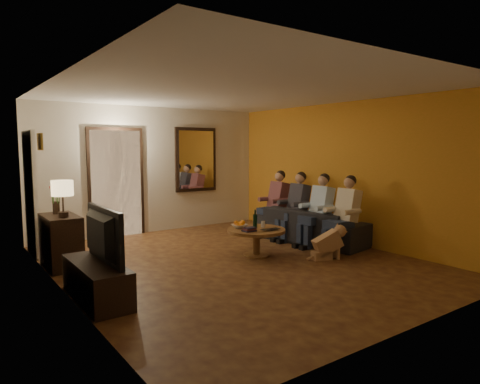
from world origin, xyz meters
TOP-DOWN VIEW (x-y plane):
  - floor at (0.00, 0.00)m, footprint 5.00×6.00m
  - ceiling at (0.00, 0.00)m, footprint 5.00×6.00m
  - back_wall at (0.00, 3.00)m, footprint 5.00×0.02m
  - front_wall at (0.00, -3.00)m, footprint 5.00×0.02m
  - left_wall at (-2.50, 0.00)m, footprint 0.02×6.00m
  - right_wall at (2.50, 0.00)m, footprint 0.02×6.00m
  - orange_accent at (2.49, 0.00)m, footprint 0.01×6.00m
  - kitchen_doorway at (-0.80, 2.98)m, footprint 1.00×0.06m
  - door_trim at (-0.80, 2.97)m, footprint 1.12×0.04m
  - fridge_glimpse at (-0.55, 2.98)m, footprint 0.45×0.03m
  - mirror_frame at (1.00, 2.96)m, footprint 1.00×0.05m
  - mirror_glass at (1.00, 2.93)m, footprint 0.86×0.02m
  - white_door at (-2.46, 2.30)m, footprint 0.06×0.85m
  - framed_art at (-2.47, 1.30)m, footprint 0.03×0.28m
  - art_canvas at (-2.46, 1.30)m, footprint 0.01×0.22m
  - dresser at (-2.25, 1.29)m, footprint 0.45×0.87m
  - table_lamp at (-2.25, 1.07)m, footprint 0.30×0.30m
  - flower_vase at (-2.25, 1.51)m, footprint 0.14×0.14m
  - tv_stand at (-2.25, -0.40)m, footprint 0.45×1.32m
  - tv at (-2.25, -0.40)m, footprint 1.11×0.15m
  - sofa at (1.98, 0.36)m, footprint 2.28×1.21m
  - person_a at (1.88, -0.54)m, footprint 0.60×0.40m
  - person_b at (1.88, 0.06)m, footprint 0.60×0.40m
  - person_c at (1.88, 0.66)m, footprint 0.60×0.40m
  - person_d at (1.88, 1.26)m, footprint 0.60×0.40m
  - dog at (1.29, -0.70)m, footprint 0.61×0.40m
  - coffee_table at (0.50, 0.12)m, footprint 1.21×1.21m
  - bowl at (0.32, 0.34)m, footprint 0.26×0.26m
  - oranges at (0.32, 0.34)m, footprint 0.20×0.20m
  - wine_bottle at (0.55, 0.22)m, footprint 0.07×0.07m
  - wine_glass at (0.68, 0.17)m, footprint 0.06×0.06m
  - book_stack at (0.28, 0.02)m, footprint 0.20×0.15m
  - laptop at (0.60, -0.16)m, footprint 0.34×0.23m

SIDE VIEW (x-z plane):
  - floor at x=0.00m, z-range -0.01..0.01m
  - tv_stand at x=-2.25m, z-range 0.00..0.44m
  - coffee_table at x=0.50m, z-range 0.00..0.45m
  - dog at x=1.29m, z-range 0.00..0.56m
  - sofa at x=1.98m, z-range 0.00..0.63m
  - dresser at x=-2.25m, z-range 0.00..0.78m
  - laptop at x=0.60m, z-range 0.45..0.48m
  - bowl at x=0.32m, z-range 0.45..0.51m
  - book_stack at x=0.28m, z-range 0.45..0.52m
  - wine_glass at x=0.68m, z-range 0.45..0.55m
  - oranges at x=0.32m, z-range 0.51..0.59m
  - person_a at x=1.88m, z-range 0.00..1.20m
  - person_b at x=1.88m, z-range 0.00..1.20m
  - person_c at x=1.88m, z-range 0.00..1.20m
  - person_d at x=1.88m, z-range 0.00..1.20m
  - wine_bottle at x=0.55m, z-range 0.45..0.76m
  - tv at x=-2.25m, z-range 0.44..1.08m
  - fridge_glimpse at x=-0.55m, z-range 0.05..1.75m
  - flower_vase at x=-2.25m, z-range 0.78..1.22m
  - white_door at x=-2.46m, z-range 0.00..2.04m
  - table_lamp at x=-2.25m, z-range 0.78..1.32m
  - kitchen_doorway at x=-0.80m, z-range 0.00..2.10m
  - door_trim at x=-0.80m, z-range -0.06..2.16m
  - back_wall at x=0.00m, z-range 0.00..2.60m
  - front_wall at x=0.00m, z-range 0.00..2.60m
  - left_wall at x=-2.50m, z-range 0.00..2.60m
  - right_wall at x=2.50m, z-range 0.00..2.60m
  - orange_accent at x=2.49m, z-range 0.00..2.60m
  - mirror_frame at x=1.00m, z-range 0.80..2.20m
  - mirror_glass at x=1.00m, z-range 0.87..2.13m
  - framed_art at x=-2.47m, z-range 1.73..1.97m
  - art_canvas at x=-2.46m, z-range 1.76..1.94m
  - ceiling at x=0.00m, z-range 2.60..2.60m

